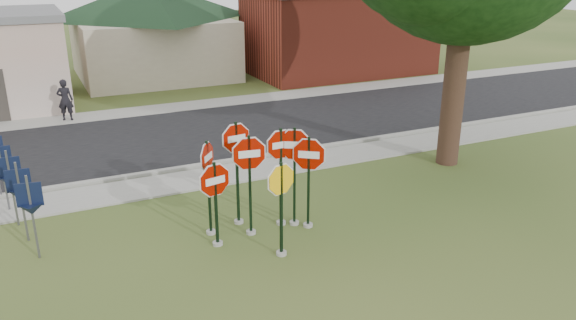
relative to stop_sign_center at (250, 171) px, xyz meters
name	(u,v)px	position (x,y,z in m)	size (l,w,h in m)	color
ground	(286,260)	(0.23, -1.55, -1.66)	(120.00, 120.00, 0.00)	#31491B
sidewalk_near	(210,177)	(0.23, 3.95, -1.63)	(60.00, 1.60, 0.06)	gray
road	(174,137)	(0.23, 8.45, -1.64)	(60.00, 7.00, 0.04)	black
sidewalk_far	(149,110)	(0.23, 12.75, -1.63)	(60.00, 1.60, 0.06)	gray
curb	(201,166)	(0.23, 4.95, -1.59)	(60.00, 0.20, 0.14)	gray
stop_sign_center	(250,171)	(0.00, 0.00, 0.00)	(1.11, 0.24, 2.65)	gray
stop_sign_yellow	(281,198)	(0.24, -1.27, -0.25)	(0.97, 0.26, 2.35)	gray
stop_sign_left	(215,194)	(-0.93, -0.20, -0.35)	(1.06, 0.25, 2.19)	gray
stop_sign_right	(309,169)	(1.44, -0.25, -0.12)	(0.92, 0.67, 2.49)	gray
stop_sign_back_right	(281,164)	(0.89, 0.16, -0.02)	(1.03, 0.24, 2.65)	gray
stop_sign_back_left	(237,159)	(-0.07, 0.68, 0.08)	(1.02, 0.24, 2.79)	gray
stop_sign_far_right	(295,162)	(1.19, 0.01, 0.02)	(0.94, 0.58, 2.68)	gray
stop_sign_far_left	(208,176)	(-0.89, 0.42, -0.14)	(0.63, 0.77, 2.49)	gray
route_sign_row	(11,180)	(-5.17, 2.95, -0.44)	(1.43, 4.63, 2.00)	#59595E
building_house	(150,10)	(2.23, 20.45, 1.99)	(11.60, 11.60, 6.20)	beige
building_brick	(339,31)	(12.23, 16.95, 0.74)	(10.20, 6.20, 4.75)	maroon
pedestrian	(65,100)	(-3.15, 12.55, -0.75)	(0.62, 0.41, 1.71)	black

